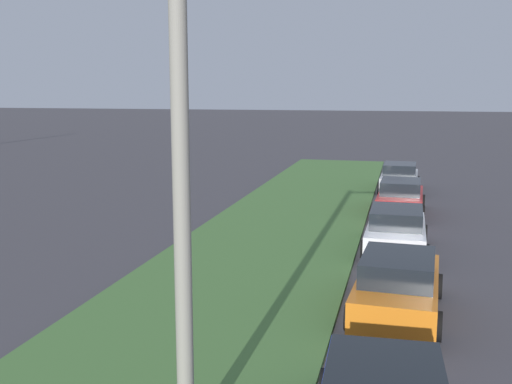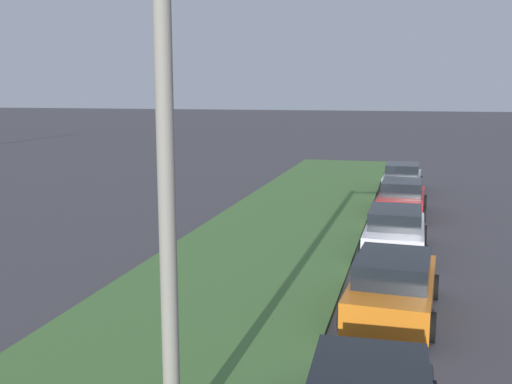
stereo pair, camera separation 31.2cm
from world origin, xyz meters
name	(u,v)px [view 1 (the left image)]	position (x,y,z in m)	size (l,w,h in m)	color
grass_median	(219,298)	(10.00, 7.31, 0.06)	(60.00, 6.00, 0.12)	#477238
parked_car_orange	(398,285)	(10.13, 2.99, 0.72)	(4.39, 2.21, 1.47)	orange
parked_car_white	(396,230)	(15.75, 3.11, 0.72)	(4.32, 2.06, 1.47)	silver
parked_car_red	(400,197)	(21.96, 3.02, 0.72)	(4.35, 2.12, 1.47)	red
parked_car_silver	(399,178)	(27.88, 3.12, 0.72)	(4.34, 2.10, 1.47)	#B2B5BA
streetlight	(207,152)	(3.87, 5.50, 4.39)	(0.94, 2.84, 7.50)	gray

